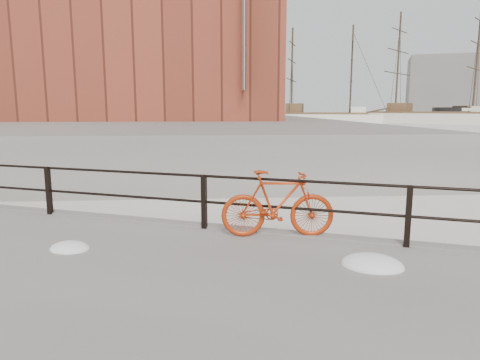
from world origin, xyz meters
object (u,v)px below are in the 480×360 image
Objects in this scene: schooner_mid at (431,123)px; workboat_far at (153,129)px; bicycle at (278,204)px; workboat_near at (131,132)px; schooner_left at (320,124)px.

schooner_mid is 48.73m from workboat_far.
workboat_far is (-25.71, 41.58, -0.93)m from bicycle.
workboat_near is at bearing 106.81° from bicycle.
bicycle is 48.90m from workboat_far.
bicycle is 0.07× the size of schooner_mid.
bicycle is 0.17× the size of workboat_far.
bicycle is at bearing -85.27° from schooner_left.
workboat_near is 0.99× the size of workboat_far.
schooner_mid is at bearing 23.42° from schooner_left.
schooner_mid is 20.06m from schooner_left.
schooner_left is 1.86× the size of workboat_near.
schooner_left is at bearing 78.18° from bicycle.
workboat_far reaches higher than bicycle.
schooner_left is 35.88m from workboat_near.
schooner_mid is 2.42× the size of workboat_far.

